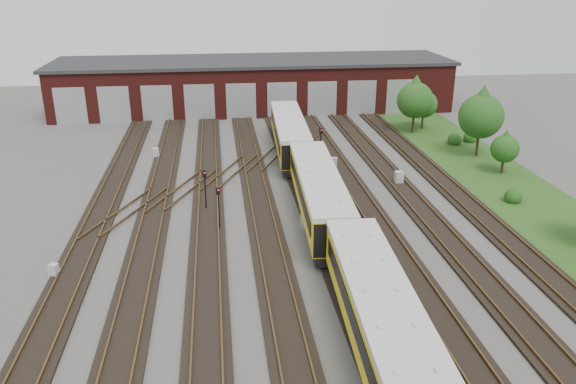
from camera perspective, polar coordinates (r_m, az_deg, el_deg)
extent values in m
plane|color=#4B4946|center=(37.96, 0.98, -4.96)|extent=(120.00, 120.00, 0.00)
cube|color=black|center=(38.65, -20.14, -5.73)|extent=(2.40, 70.00, 0.18)
cube|color=brown|center=(38.75, -21.20, -5.53)|extent=(0.10, 70.00, 0.15)
cube|color=brown|center=(38.42, -19.12, -5.48)|extent=(0.10, 70.00, 0.15)
cube|color=black|center=(37.92, -14.22, -5.55)|extent=(2.40, 70.00, 0.18)
cube|color=brown|center=(37.95, -15.32, -5.36)|extent=(0.10, 70.00, 0.15)
cube|color=brown|center=(37.76, -13.16, -5.29)|extent=(0.10, 70.00, 0.15)
cube|color=black|center=(37.60, -8.15, -5.31)|extent=(2.40, 70.00, 0.18)
cube|color=brown|center=(37.55, -9.26, -5.13)|extent=(0.10, 70.00, 0.15)
cube|color=brown|center=(37.51, -7.06, -5.03)|extent=(0.10, 70.00, 0.15)
cube|color=black|center=(37.71, -2.04, -5.01)|extent=(2.40, 70.00, 0.18)
cube|color=brown|center=(37.58, -3.14, -4.84)|extent=(0.10, 70.00, 0.15)
cube|color=brown|center=(37.70, -0.95, -4.72)|extent=(0.10, 70.00, 0.15)
cube|color=black|center=(38.23, 3.96, -4.66)|extent=(2.40, 70.00, 0.18)
cube|color=brown|center=(38.04, 2.90, -4.50)|extent=(0.10, 70.00, 0.15)
cube|color=brown|center=(38.30, 5.02, -4.37)|extent=(0.10, 70.00, 0.15)
cube|color=black|center=(39.16, 9.72, -4.27)|extent=(2.40, 70.00, 0.18)
cube|color=brown|center=(38.90, 8.72, -4.12)|extent=(0.10, 70.00, 0.15)
cube|color=brown|center=(39.30, 10.74, -3.98)|extent=(0.10, 70.00, 0.15)
cube|color=black|center=(40.47, 15.17, -3.86)|extent=(2.40, 70.00, 0.18)
cube|color=brown|center=(40.14, 14.24, -3.72)|extent=(0.10, 70.00, 0.15)
cube|color=brown|center=(40.67, 16.13, -3.58)|extent=(0.10, 70.00, 0.15)
cube|color=black|center=(42.12, 20.22, -3.46)|extent=(2.40, 70.00, 0.18)
cube|color=brown|center=(41.73, 19.37, -3.32)|extent=(0.10, 70.00, 0.15)
cube|color=brown|center=(42.38, 21.11, -3.18)|extent=(0.10, 70.00, 0.15)
cube|color=brown|center=(46.78, -10.56, 0.26)|extent=(5.40, 9.62, 0.15)
cube|color=brown|center=(50.45, -5.83, 2.10)|extent=(5.40, 9.62, 0.15)
cube|color=brown|center=(54.47, -1.75, 3.68)|extent=(5.40, 9.62, 0.15)
cube|color=brown|center=(43.54, -16.04, -1.88)|extent=(5.40, 9.62, 0.15)
cube|color=brown|center=(58.75, 1.75, 5.01)|extent=(5.40, 9.62, 0.15)
cube|color=#4F1613|center=(75.09, -3.49, 10.78)|extent=(50.00, 12.00, 6.00)
cube|color=#292A2C|center=(74.57, -3.54, 13.15)|extent=(51.00, 12.50, 0.40)
cube|color=#939598|center=(71.24, -21.23, 8.13)|extent=(3.60, 0.12, 4.40)
cube|color=#939598|center=(70.21, -17.23, 8.44)|extent=(3.60, 0.12, 4.40)
cube|color=#939598|center=(69.53, -13.13, 8.72)|extent=(3.60, 0.12, 4.40)
cube|color=#939598|center=(69.21, -8.97, 8.96)|extent=(3.60, 0.12, 4.40)
cube|color=#939598|center=(69.24, -4.78, 9.15)|extent=(3.60, 0.12, 4.40)
cube|color=#939598|center=(69.64, -0.62, 9.30)|extent=(3.60, 0.12, 4.40)
cube|color=#939598|center=(70.39, 3.48, 9.39)|extent=(3.60, 0.12, 4.40)
cube|color=#939598|center=(71.48, 7.48, 9.44)|extent=(3.60, 0.12, 4.40)
cube|color=#939598|center=(72.90, 11.34, 9.44)|extent=(3.60, 0.12, 4.40)
cube|color=#1F4818|center=(52.57, 20.27, 1.38)|extent=(8.00, 55.00, 0.05)
cube|color=black|center=(27.45, 9.23, -15.16)|extent=(3.19, 15.89, 0.63)
cube|color=yellow|center=(26.60, 9.42, -12.60)|extent=(3.51, 15.90, 2.32)
cube|color=silver|center=(25.89, 9.60, -10.19)|extent=(3.61, 15.91, 0.32)
cube|color=black|center=(26.18, 6.44, -12.35)|extent=(0.74, 13.88, 0.89)
cube|color=black|center=(26.80, 12.41, -11.88)|extent=(0.74, 13.88, 0.89)
cube|color=black|center=(41.00, 3.07, -1.91)|extent=(3.19, 15.89, 0.63)
cube|color=yellow|center=(40.44, 3.12, 0.01)|extent=(3.51, 15.90, 2.32)
cube|color=silver|center=(39.97, 3.15, 1.76)|extent=(3.61, 15.91, 0.32)
cube|color=black|center=(40.19, 1.16, 0.30)|extent=(0.74, 13.88, 0.89)
cube|color=black|center=(40.54, 5.07, 0.41)|extent=(0.74, 13.88, 0.89)
cube|color=black|center=(55.86, 0.15, 4.57)|extent=(3.19, 15.89, 0.63)
cube|color=yellow|center=(55.45, 0.15, 6.02)|extent=(3.51, 15.90, 2.32)
cube|color=silver|center=(55.11, 0.15, 7.34)|extent=(3.61, 15.91, 0.32)
cube|color=black|center=(55.29, -1.29, 6.25)|extent=(0.74, 13.88, 0.89)
cube|color=black|center=(55.51, 1.59, 6.31)|extent=(0.74, 13.88, 0.89)
cylinder|color=black|center=(39.31, -7.01, -2.03)|extent=(0.10, 0.10, 2.65)
cube|color=black|center=(38.71, -7.12, 0.10)|extent=(0.27, 0.20, 0.49)
sphere|color=red|center=(38.59, -7.12, 0.18)|extent=(0.12, 0.12, 0.12)
cylinder|color=black|center=(42.65, -8.38, -0.19)|extent=(0.11, 0.11, 2.63)
cube|color=black|center=(42.09, -8.49, 1.82)|extent=(0.31, 0.22, 0.56)
sphere|color=red|center=(41.95, -8.50, 1.92)|extent=(0.13, 0.13, 0.13)
cylinder|color=black|center=(52.95, 3.34, 4.44)|extent=(0.11, 0.11, 2.82)
cube|color=black|center=(52.48, 3.38, 6.20)|extent=(0.31, 0.22, 0.56)
sphere|color=red|center=(52.35, 3.40, 6.28)|extent=(0.13, 0.13, 0.13)
cylinder|color=black|center=(40.59, 4.48, -1.28)|extent=(0.09, 0.09, 2.48)
cube|color=black|center=(40.05, 4.54, 0.63)|extent=(0.25, 0.20, 0.43)
sphere|color=red|center=(39.94, 4.57, 0.70)|extent=(0.10, 0.10, 0.10)
cube|color=#B5B8BB|center=(36.22, -22.68, -7.39)|extent=(0.63, 0.58, 0.86)
cube|color=#B5B8BB|center=(56.02, -13.28, 3.86)|extent=(0.67, 0.58, 0.99)
cube|color=#B5B8BB|center=(39.65, 1.81, -2.88)|extent=(0.80, 0.73, 1.10)
cube|color=#B5B8BB|center=(51.87, 4.68, 2.97)|extent=(0.66, 0.58, 0.99)
cube|color=#B5B8BB|center=(48.58, 11.19, 1.42)|extent=(0.72, 0.61, 1.14)
cylinder|color=#342017|center=(64.63, 12.57, 6.74)|extent=(0.26, 0.26, 2.03)
sphere|color=#1F4714|center=(64.02, 12.77, 9.08)|extent=(3.95, 3.95, 3.95)
cone|color=#1F4714|center=(63.74, 12.87, 10.32)|extent=(3.39, 3.39, 2.82)
cylinder|color=#342017|center=(66.64, 13.48, 6.90)|extent=(0.21, 0.21, 1.57)
sphere|color=#1F4714|center=(66.16, 13.64, 8.65)|extent=(3.06, 3.06, 3.06)
cone|color=#1F4714|center=(65.94, 13.72, 9.58)|extent=(2.62, 2.62, 2.18)
cylinder|color=#342017|center=(57.84, 18.67, 4.48)|extent=(0.25, 0.25, 2.19)
sphere|color=#1F4714|center=(57.12, 19.01, 7.28)|extent=(4.26, 4.26, 4.26)
cone|color=#1F4714|center=(56.79, 19.20, 8.76)|extent=(3.65, 3.65, 3.04)
cylinder|color=#342017|center=(53.71, 20.92, 2.40)|extent=(0.23, 0.23, 1.27)
sphere|color=#1F4714|center=(53.23, 21.16, 4.12)|extent=(2.47, 2.47, 2.47)
cone|color=#1F4714|center=(52.99, 21.29, 5.03)|extent=(2.12, 2.12, 1.76)
sphere|color=#1F4714|center=(47.29, 21.94, -0.20)|extent=(1.37, 1.37, 1.37)
sphere|color=#1F4714|center=(61.37, 16.59, 5.30)|extent=(1.45, 1.45, 1.45)
sphere|color=#1F4714|center=(62.79, 18.03, 5.48)|extent=(1.44, 1.44, 1.44)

